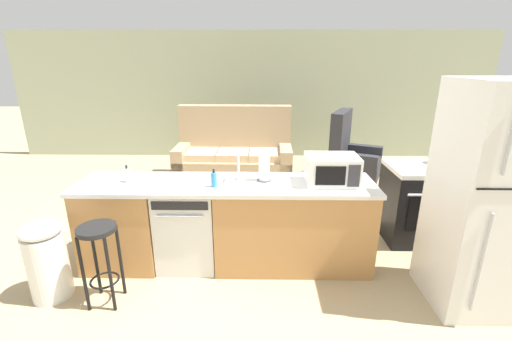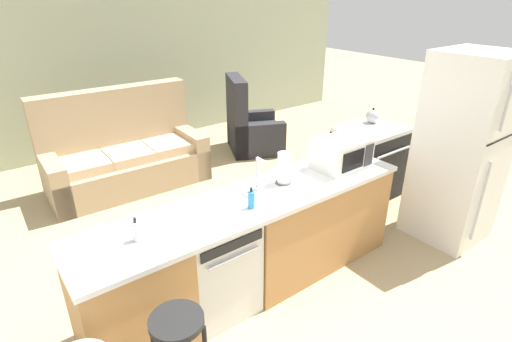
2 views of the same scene
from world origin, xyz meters
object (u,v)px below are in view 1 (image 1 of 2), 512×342
at_px(microwave, 332,170).
at_px(couch, 234,156).
at_px(bar_stool, 100,249).
at_px(armchair, 350,159).
at_px(dishwasher, 188,226).
at_px(soap_bottle, 214,180).
at_px(stove_range, 419,203).
at_px(paper_towel_roll, 264,167).
at_px(refrigerator, 487,200).
at_px(dish_soap_bottle, 127,175).
at_px(trash_bin, 47,259).
at_px(kettle, 436,156).

distance_m(microwave, couch, 3.02).
height_order(bar_stool, armchair, armchair).
bearing_deg(dishwasher, soap_bottle, -20.78).
xyz_separation_m(dishwasher, bar_stool, (-0.62, -0.64, 0.11)).
bearing_deg(microwave, stove_range, 25.19).
xyz_separation_m(paper_towel_roll, armchair, (1.56, 2.63, -0.69)).
relative_size(refrigerator, dish_soap_bottle, 10.97).
distance_m(paper_towel_roll, trash_bin, 2.13).
bearing_deg(armchair, kettle, -77.91).
height_order(microwave, bar_stool, microwave).
bearing_deg(paper_towel_roll, soap_bottle, -159.37).
bearing_deg(dish_soap_bottle, paper_towel_roll, 2.86).
distance_m(trash_bin, armchair, 4.77).
xyz_separation_m(bar_stool, trash_bin, (-0.53, 0.07, -0.16)).
bearing_deg(dish_soap_bottle, kettle, 11.51).
relative_size(dishwasher, microwave, 1.68).
height_order(dishwasher, refrigerator, refrigerator).
relative_size(microwave, armchair, 0.42).
xyz_separation_m(couch, armchair, (2.06, -0.01, -0.04)).
distance_m(kettle, armchair, 2.16).
relative_size(stove_range, refrigerator, 0.47).
height_order(dishwasher, soap_bottle, soap_bottle).
xyz_separation_m(soap_bottle, armchair, (2.04, 2.81, -0.62)).
relative_size(kettle, bar_stool, 0.28).
distance_m(dishwasher, armchair, 3.57).
xyz_separation_m(dishwasher, paper_towel_roll, (0.78, 0.07, 0.62)).
bearing_deg(soap_bottle, stove_range, 16.06).
xyz_separation_m(soap_bottle, kettle, (2.47, 0.79, 0.01)).
height_order(microwave, paper_towel_roll, paper_towel_roll).
height_order(paper_towel_roll, armchair, armchair).
height_order(soap_bottle, kettle, kettle).
bearing_deg(stove_range, dishwasher, -168.09).
xyz_separation_m(dish_soap_bottle, armchair, (2.90, 2.70, -0.62)).
xyz_separation_m(paper_towel_roll, soap_bottle, (-0.48, -0.18, -0.07)).
relative_size(dishwasher, armchair, 0.70).
bearing_deg(dishwasher, refrigerator, -11.93).
bearing_deg(kettle, refrigerator, -97.83).
xyz_separation_m(refrigerator, dish_soap_bottle, (-3.17, 0.55, 0.01)).
xyz_separation_m(soap_bottle, bar_stool, (-0.92, -0.52, -0.44)).
bearing_deg(trash_bin, couch, 66.58).
bearing_deg(paper_towel_roll, dishwasher, -175.14).
height_order(dish_soap_bottle, armchair, armchair).
height_order(kettle, trash_bin, kettle).
bearing_deg(couch, trash_bin, -113.42).
height_order(paper_towel_roll, bar_stool, paper_towel_roll).
height_order(trash_bin, couch, couch).
height_order(stove_range, armchair, armchair).
relative_size(microwave, soap_bottle, 2.84).
bearing_deg(soap_bottle, kettle, 17.80).
bearing_deg(soap_bottle, dish_soap_bottle, 172.60).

